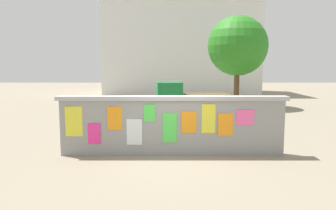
{
  "coord_description": "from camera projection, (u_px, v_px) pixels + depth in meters",
  "views": [
    {
      "loc": [
        -0.12,
        -9.72,
        2.74
      ],
      "look_at": [
        -0.13,
        2.23,
        1.23
      ],
      "focal_mm": 35.22,
      "sensor_mm": 36.0,
      "label": 1
    }
  ],
  "objects": [
    {
      "name": "auto_rickshaw_truck",
      "position": [
        189.0,
        101.0,
        16.29
      ],
      "size": [
        3.73,
        1.84,
        1.85
      ],
      "color": "black",
      "rests_on": "ground"
    },
    {
      "name": "person_walking",
      "position": [
        157.0,
        114.0,
        11.55
      ],
      "size": [
        0.44,
        0.44,
        1.62
      ],
      "color": "#BF6626",
      "rests_on": "ground"
    },
    {
      "name": "ground",
      "position": [
        171.0,
        114.0,
        17.92
      ],
      "size": [
        60.0,
        60.0,
        0.0
      ],
      "primitive_type": "plane",
      "color": "gray"
    },
    {
      "name": "poster_wall",
      "position": [
        172.0,
        125.0,
        9.87
      ],
      "size": [
        6.86,
        0.42,
        1.78
      ],
      "color": "gray",
      "rests_on": "ground"
    },
    {
      "name": "motorcycle",
      "position": [
        217.0,
        127.0,
        11.98
      ],
      "size": [
        1.9,
        0.56,
        0.87
      ],
      "color": "black",
      "rests_on": "ground"
    },
    {
      "name": "bicycle_far",
      "position": [
        101.0,
        132.0,
        11.56
      ],
      "size": [
        1.69,
        0.47,
        0.95
      ],
      "color": "black",
      "rests_on": "ground"
    },
    {
      "name": "tree_roadside",
      "position": [
        238.0,
        46.0,
        20.73
      ],
      "size": [
        3.78,
        3.78,
        5.74
      ],
      "color": "brown",
      "rests_on": "ground"
    },
    {
      "name": "bicycle_near",
      "position": [
        147.0,
        121.0,
        13.62
      ],
      "size": [
        1.71,
        0.44,
        0.95
      ],
      "color": "black",
      "rests_on": "ground"
    },
    {
      "name": "building_background",
      "position": [
        181.0,
        48.0,
        30.67
      ],
      "size": [
        13.95,
        6.67,
        8.35
      ],
      "color": "silver",
      "rests_on": "ground"
    }
  ]
}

